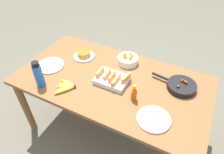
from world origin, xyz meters
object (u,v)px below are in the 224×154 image
(skillet, at_px, (181,86))
(hot_sauce_bottle, at_px, (134,94))
(frittata_plate_center, at_px, (84,55))
(empty_plate_near_front, at_px, (51,65))
(banana_bunch, at_px, (67,86))
(melon_tray, at_px, (112,79))
(water_bottle, at_px, (38,75))
(fruit_bowl_mango, at_px, (128,60))
(empty_plate_far_left, at_px, (154,119))

(skillet, bearing_deg, hot_sauce_bottle, 53.10)
(frittata_plate_center, height_order, empty_plate_near_front, frittata_plate_center)
(banana_bunch, xyz_separation_m, melon_tray, (0.32, 0.25, 0.02))
(skillet, height_order, frittata_plate_center, skillet)
(banana_bunch, height_order, melon_tray, melon_tray)
(melon_tray, height_order, water_bottle, water_bottle)
(banana_bunch, bearing_deg, frittata_plate_center, 104.33)
(banana_bunch, distance_m, hot_sauce_bottle, 0.60)
(banana_bunch, height_order, hot_sauce_bottle, hot_sauce_bottle)
(skillet, height_order, water_bottle, water_bottle)
(frittata_plate_center, xyz_separation_m, fruit_bowl_mango, (0.45, 0.11, 0.02))
(melon_tray, xyz_separation_m, water_bottle, (-0.55, -0.32, 0.09))
(fruit_bowl_mango, bearing_deg, empty_plate_near_front, -149.47)
(skillet, height_order, fruit_bowl_mango, fruit_bowl_mango)
(melon_tray, distance_m, empty_plate_far_left, 0.53)
(empty_plate_near_front, distance_m, hot_sauce_bottle, 0.91)
(melon_tray, distance_m, hot_sauce_bottle, 0.28)
(melon_tray, bearing_deg, fruit_bowl_mango, 87.39)
(skillet, relative_size, empty_plate_far_left, 1.59)
(skillet, bearing_deg, fruit_bowl_mango, -3.85)
(banana_bunch, relative_size, melon_tray, 0.67)
(banana_bunch, bearing_deg, skillet, 26.72)
(melon_tray, bearing_deg, banana_bunch, -141.83)
(frittata_plate_center, xyz_separation_m, empty_plate_far_left, (0.91, -0.45, -0.02))
(banana_bunch, height_order, water_bottle, water_bottle)
(skillet, height_order, empty_plate_far_left, skillet)
(banana_bunch, distance_m, skillet, 1.00)
(banana_bunch, relative_size, empty_plate_near_front, 0.73)
(skillet, height_order, empty_plate_near_front, skillet)
(fruit_bowl_mango, xyz_separation_m, water_bottle, (-0.56, -0.65, 0.08))
(empty_plate_near_front, bearing_deg, water_bottle, -67.07)
(melon_tray, distance_m, skillet, 0.61)
(skillet, bearing_deg, melon_tray, 27.85)
(empty_plate_near_front, distance_m, fruit_bowl_mango, 0.78)
(hot_sauce_bottle, bearing_deg, fruit_bowl_mango, 119.09)
(skillet, xyz_separation_m, hot_sauce_bottle, (-0.32, -0.31, 0.04))
(banana_bunch, bearing_deg, water_bottle, -163.00)
(empty_plate_near_front, bearing_deg, skillet, 12.33)
(hot_sauce_bottle, bearing_deg, empty_plate_far_left, -30.06)
(banana_bunch, xyz_separation_m, water_bottle, (-0.23, -0.07, 0.10))
(banana_bunch, height_order, empty_plate_far_left, banana_bunch)
(frittata_plate_center, bearing_deg, empty_plate_far_left, -26.32)
(empty_plate_far_left, bearing_deg, skillet, 76.43)
(empty_plate_near_front, height_order, water_bottle, water_bottle)
(water_bottle, bearing_deg, banana_bunch, 17.00)
(empty_plate_near_front, distance_m, empty_plate_far_left, 1.14)
(skillet, distance_m, frittata_plate_center, 1.01)
(frittata_plate_center, height_order, empty_plate_far_left, frittata_plate_center)
(melon_tray, relative_size, fruit_bowl_mango, 1.42)
(melon_tray, distance_m, frittata_plate_center, 0.49)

